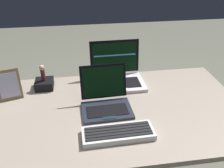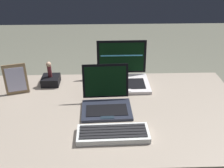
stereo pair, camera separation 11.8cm
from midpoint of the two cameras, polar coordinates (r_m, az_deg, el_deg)
The scene contains 7 objects.
desk at distance 1.31m, azimuth -4.69°, elevation -8.83°, with size 1.49×0.77×0.75m.
laptop_front at distance 1.26m, azimuth -4.15°, elevation -4.05°, with size 0.26×0.23×0.20m.
laptop_rear at distance 1.48m, azimuth -1.13°, elevation 1.99°, with size 0.32×0.25×0.23m.
external_keyboard at distance 1.10m, azimuth -1.66°, elevation -11.58°, with size 0.32×0.12×0.03m.
photo_frame at distance 1.44m, azimuth -25.16°, elevation -0.29°, with size 0.13×0.08×0.17m.
figurine_stand at distance 1.50m, azimuth -17.68°, elevation -0.07°, with size 0.10×0.10×0.05m, color black.
figurine at distance 1.47m, azimuth -18.16°, elevation 2.60°, with size 0.03×0.03×0.10m.
Camera 1 is at (-0.10, -1.01, 1.50)m, focal length 39.15 mm.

